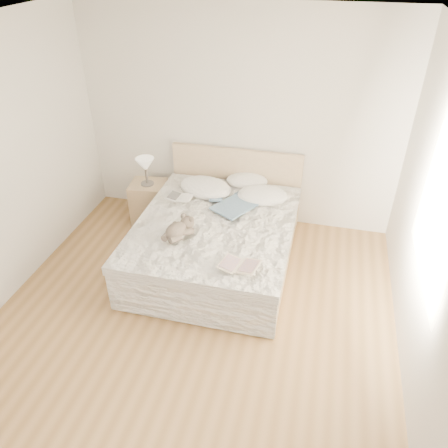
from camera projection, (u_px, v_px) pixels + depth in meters
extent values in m
cube|color=brown|center=(187.00, 332.00, 4.29)|extent=(4.00, 4.50, 0.00)
cube|color=white|center=(167.00, 40.00, 2.79)|extent=(4.00, 4.50, 0.00)
cube|color=silver|center=(238.00, 121.00, 5.36)|extent=(4.00, 0.02, 2.70)
cube|color=silver|center=(443.00, 253.00, 3.14)|extent=(0.02, 4.50, 2.70)
cube|color=white|center=(438.00, 219.00, 3.33)|extent=(0.02, 1.30, 1.10)
cube|color=tan|center=(217.00, 255.00, 5.16)|extent=(1.68, 2.08, 0.20)
cube|color=white|center=(216.00, 237.00, 5.02)|extent=(1.60, 2.00, 0.30)
cube|color=white|center=(215.00, 226.00, 4.88)|extent=(1.72, 2.05, 0.10)
cube|color=tan|center=(236.00, 184.00, 5.78)|extent=(1.70, 0.06, 1.00)
cube|color=#A08660|center=(150.00, 202.00, 5.82)|extent=(0.50, 0.45, 0.56)
cylinder|color=#4E4944|center=(147.00, 184.00, 5.65)|extent=(0.17, 0.17, 0.02)
cylinder|color=#423C37|center=(146.00, 175.00, 5.58)|extent=(0.03, 0.03, 0.23)
cone|color=white|center=(145.00, 164.00, 5.50)|extent=(0.30, 0.30, 0.17)
ellipsoid|color=white|center=(205.00, 188.00, 5.41)|extent=(0.78, 0.64, 0.20)
ellipsoid|color=white|center=(247.00, 181.00, 5.57)|extent=(0.56, 0.42, 0.16)
ellipsoid|color=white|center=(262.00, 195.00, 5.25)|extent=(0.65, 0.49, 0.18)
cube|color=white|center=(180.00, 197.00, 5.23)|extent=(0.33, 0.24, 0.02)
cube|color=beige|center=(239.00, 266.00, 4.16)|extent=(0.42, 0.33, 0.02)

